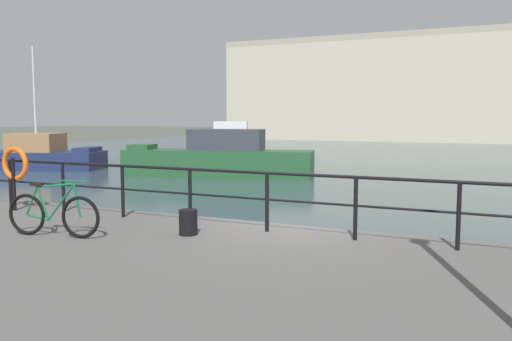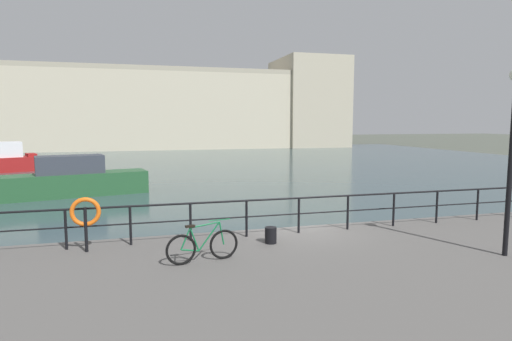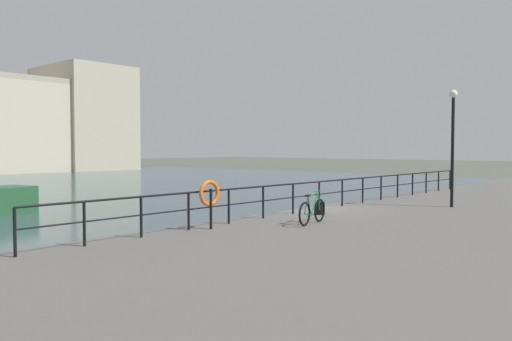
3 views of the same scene
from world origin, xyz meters
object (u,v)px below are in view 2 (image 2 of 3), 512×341
at_px(moored_blue_motorboat, 1,161).
at_px(life_ring_stand, 85,214).
at_px(moored_red_daysailer, 63,181).
at_px(mooring_bollard, 271,235).
at_px(harbor_building, 199,110).
at_px(parked_bicycle, 203,246).
at_px(quay_lamp_post, 512,137).

relative_size(moored_blue_motorboat, life_ring_stand, 4.41).
xyz_separation_m(moored_red_daysailer, mooring_bollard, (7.57, -14.74, 0.20)).
bearing_deg(harbor_building, moored_blue_motorboat, -123.89).
bearing_deg(moored_blue_motorboat, parked_bicycle, -90.68).
relative_size(moored_blue_motorboat, parked_bicycle, 3.51).
relative_size(moored_red_daysailer, quay_lamp_post, 2.06).
height_order(moored_red_daysailer, mooring_bollard, moored_red_daysailer).
distance_m(parked_bicycle, life_ring_stand, 3.23).
bearing_deg(mooring_bollard, moored_blue_motorboat, 116.79).
distance_m(moored_blue_motorboat, parked_bicycle, 32.47).
bearing_deg(quay_lamp_post, harbor_building, 89.17).
bearing_deg(life_ring_stand, harbor_building, 79.55).
bearing_deg(moored_blue_motorboat, moored_red_daysailer, -87.06).
relative_size(moored_red_daysailer, life_ring_stand, 6.71).
relative_size(mooring_bollard, quay_lamp_post, 0.10).
xyz_separation_m(harbor_building, mooring_bollard, (-6.17, -59.73, -5.08)).
bearing_deg(moored_red_daysailer, life_ring_stand, 88.07).
distance_m(harbor_building, life_ring_stand, 60.36).
bearing_deg(life_ring_stand, parked_bicycle, -30.58).
xyz_separation_m(moored_blue_motorboat, mooring_bollard, (14.57, -28.86, 0.12)).
xyz_separation_m(moored_red_daysailer, quay_lamp_post, (12.84, -17.30, 2.90)).
bearing_deg(mooring_bollard, harbor_building, 84.10).
bearing_deg(moored_red_daysailer, harbor_building, -120.15).
height_order(mooring_bollard, quay_lamp_post, quay_lamp_post).
xyz_separation_m(parked_bicycle, quay_lamp_post, (7.28, -1.47, 2.53)).
distance_m(life_ring_stand, quay_lamp_post, 10.66).
xyz_separation_m(moored_blue_motorboat, parked_bicycle, (12.56, -29.95, 0.29)).
height_order(moored_blue_motorboat, mooring_bollard, moored_blue_motorboat).
distance_m(mooring_bollard, life_ring_stand, 4.84).
xyz_separation_m(moored_red_daysailer, life_ring_stand, (2.82, -14.21, 0.95)).
bearing_deg(moored_red_daysailer, quay_lamp_post, 113.41).
relative_size(moored_red_daysailer, parked_bicycle, 5.34).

